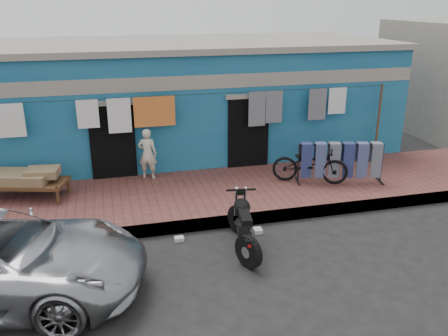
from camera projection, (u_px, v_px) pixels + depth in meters
The scene contains 13 objects.
ground at pixel (252, 264), 8.51m from camera, with size 80.00×80.00×0.00m, color black.
sidewalk at pixel (213, 195), 11.21m from camera, with size 28.00×3.00×0.25m, color brown.
curb at pixel (229, 221), 9.88m from camera, with size 28.00×0.10×0.25m, color gray.
building at pixel (183, 98), 14.32m from camera, with size 12.20×5.20×3.36m.
clothesline at pixel (194, 114), 11.74m from camera, with size 10.06×0.06×2.10m.
seated_person at pixel (148, 154), 11.72m from camera, with size 0.46×0.31×1.28m, color beige.
bicycle at pixel (310, 160), 11.47m from camera, with size 0.64×1.80×1.16m, color black.
motorcycle at pixel (244, 224), 8.86m from camera, with size 0.82×1.70×1.05m, color black, non-canonical shape.
charpoy at pixel (25, 184), 10.66m from camera, with size 2.10×1.41×0.65m, color brown, non-canonical shape.
jeans_rack at pixel (340, 162), 11.52m from camera, with size 2.18×0.92×1.03m, color black, non-canonical shape.
litter_a at pixel (179, 239), 9.33m from camera, with size 0.18×0.14×0.08m, color silver.
litter_b at pixel (241, 232), 9.63m from camera, with size 0.14×0.11×0.07m, color silver.
litter_c at pixel (258, 231), 9.66m from camera, with size 0.21×0.17×0.08m, color silver.
Camera 1 is at (-2.34, -7.08, 4.49)m, focal length 38.00 mm.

